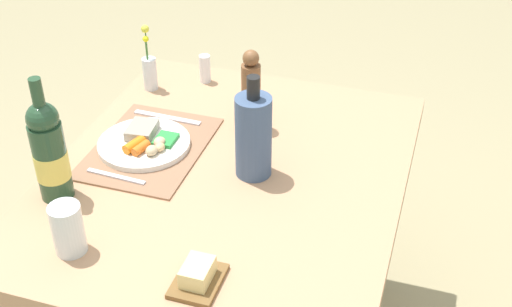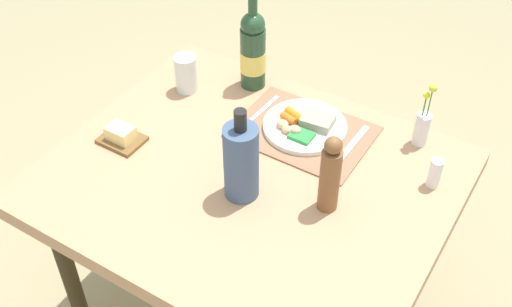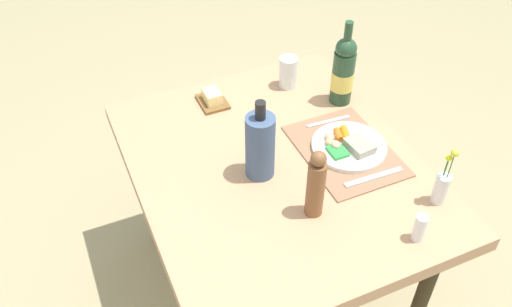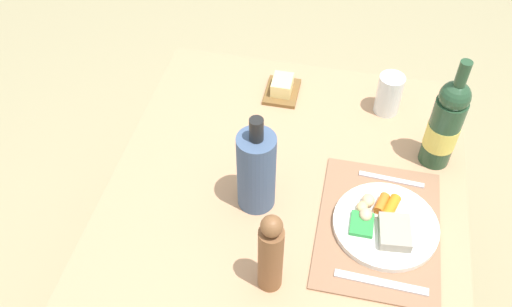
% 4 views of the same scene
% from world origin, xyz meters
% --- Properties ---
extents(dining_table, '(1.12, 0.93, 0.73)m').
position_xyz_m(dining_table, '(0.00, 0.00, 0.66)').
color(dining_table, tan).
rests_on(dining_table, ground_plane).
extents(placemat, '(0.41, 0.30, 0.01)m').
position_xyz_m(placemat, '(-0.04, -0.25, 0.73)').
color(placemat, '#91674B').
rests_on(placemat, dining_table).
extents(dinner_plate, '(0.26, 0.26, 0.04)m').
position_xyz_m(dinner_plate, '(-0.04, -0.26, 0.75)').
color(dinner_plate, white).
rests_on(dinner_plate, placemat).
extents(fork, '(0.03, 0.21, 0.00)m').
position_xyz_m(fork, '(-0.20, -0.26, 0.74)').
color(fork, silver).
rests_on(fork, placemat).
extents(knife, '(0.02, 0.17, 0.00)m').
position_xyz_m(knife, '(0.12, -0.27, 0.74)').
color(knife, silver).
rests_on(knife, placemat).
extents(flower_vase, '(0.04, 0.04, 0.22)m').
position_xyz_m(flower_vase, '(-0.36, -0.39, 0.80)').
color(flower_vase, silver).
rests_on(flower_vase, dining_table).
extents(wine_bottle, '(0.08, 0.08, 0.34)m').
position_xyz_m(wine_bottle, '(0.22, -0.38, 0.86)').
color(wine_bottle, '#25462B').
rests_on(wine_bottle, dining_table).
extents(butter_dish, '(0.13, 0.10, 0.05)m').
position_xyz_m(butter_dish, '(0.41, 0.08, 0.75)').
color(butter_dish, brown).
rests_on(butter_dish, dining_table).
extents(pepper_mill, '(0.06, 0.06, 0.24)m').
position_xyz_m(pepper_mill, '(-0.24, -0.01, 0.85)').
color(pepper_mill, brown).
rests_on(pepper_mill, dining_table).
extents(water_tumbler, '(0.07, 0.07, 0.13)m').
position_xyz_m(water_tumbler, '(0.40, -0.24, 0.79)').
color(water_tumbler, silver).
rests_on(water_tumbler, dining_table).
extents(cooler_bottle, '(0.10, 0.10, 0.29)m').
position_xyz_m(cooler_bottle, '(-0.02, 0.07, 0.85)').
color(cooler_bottle, '#41577A').
rests_on(cooler_bottle, dining_table).
extents(salt_shaker, '(0.04, 0.04, 0.09)m').
position_xyz_m(salt_shaker, '(-0.46, -0.24, 0.78)').
color(salt_shaker, white).
rests_on(salt_shaker, dining_table).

